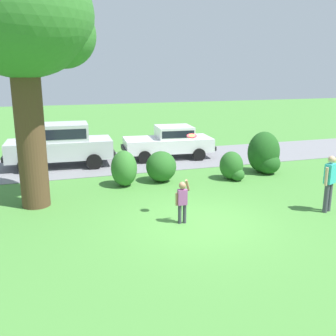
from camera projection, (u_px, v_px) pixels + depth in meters
ground_plane at (199, 223)px, 10.85m from camera, size 80.00×80.00×0.00m
driveway_strip at (135, 161)px, 18.15m from camera, size 28.00×4.40×0.02m
oak_tree_large at (21, 25)px, 11.05m from camera, size 4.21×4.26×7.49m
shrub_near_tree at (124, 168)px, 14.18m from camera, size 0.96×1.09×1.33m
shrub_centre_left at (161, 166)px, 14.77m from camera, size 1.17×1.17×1.18m
shrub_centre at (232, 167)px, 15.07m from camera, size 0.91×1.05×1.11m
shrub_centre_right at (265, 155)px, 15.99m from camera, size 1.33×1.38×1.73m
parked_sedan at (170, 141)px, 18.69m from camera, size 4.53×2.36×1.56m
parked_suv at (60, 143)px, 16.95m from camera, size 4.78×2.27×1.92m
child_thrower at (182, 199)px, 10.66m from camera, size 0.46×0.25×1.29m
frisbee at (192, 136)px, 10.72m from camera, size 0.29×0.28×0.11m
adult_onlooker at (330, 181)px, 11.48m from camera, size 0.50×0.34×1.74m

